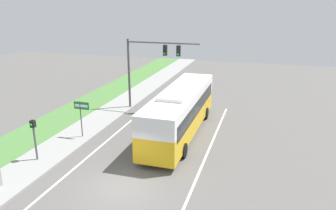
{
  "coord_description": "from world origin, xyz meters",
  "views": [
    {
      "loc": [
        6.8,
        -13.99,
        9.46
      ],
      "look_at": [
        -0.24,
        9.1,
        1.82
      ],
      "focal_mm": 35.0,
      "sensor_mm": 36.0,
      "label": 1
    }
  ],
  "objects_px": {
    "bus": "(181,109)",
    "street_sign": "(81,112)",
    "signal_gantry": "(149,60)",
    "pedestrian_signal": "(34,133)"
  },
  "relations": [
    {
      "from": "bus",
      "to": "street_sign",
      "type": "bearing_deg",
      "value": -156.29
    },
    {
      "from": "bus",
      "to": "signal_gantry",
      "type": "xyz_separation_m",
      "value": [
        -4.1,
        4.69,
        2.63
      ]
    },
    {
      "from": "signal_gantry",
      "to": "pedestrian_signal",
      "type": "xyz_separation_m",
      "value": [
        -3.26,
        -11.58,
        -2.71
      ]
    },
    {
      "from": "signal_gantry",
      "to": "bus",
      "type": "bearing_deg",
      "value": -48.83
    },
    {
      "from": "bus",
      "to": "street_sign",
      "type": "distance_m",
      "value": 7.13
    },
    {
      "from": "signal_gantry",
      "to": "pedestrian_signal",
      "type": "distance_m",
      "value": 12.33
    },
    {
      "from": "signal_gantry",
      "to": "street_sign",
      "type": "distance_m",
      "value": 8.35
    },
    {
      "from": "bus",
      "to": "street_sign",
      "type": "xyz_separation_m",
      "value": [
        -6.53,
        -2.87,
        0.04
      ]
    },
    {
      "from": "bus",
      "to": "pedestrian_signal",
      "type": "xyz_separation_m",
      "value": [
        -7.35,
        -6.89,
        -0.08
      ]
    },
    {
      "from": "street_sign",
      "to": "bus",
      "type": "bearing_deg",
      "value": 23.71
    }
  ]
}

